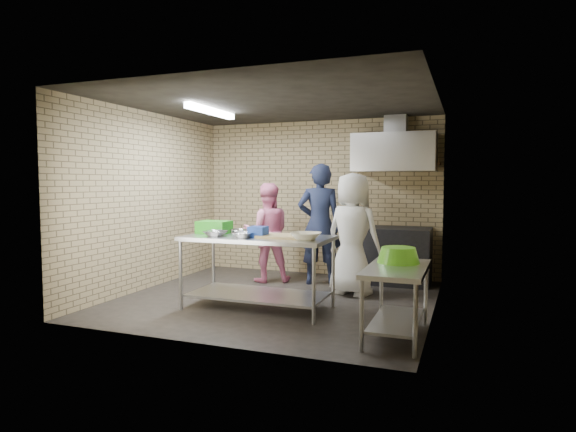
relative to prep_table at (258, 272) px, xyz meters
The scene contains 25 objects.
floor 0.72m from the prep_table, 86.38° to the left, with size 4.20×4.20×0.00m, color black.
ceiling 2.30m from the prep_table, 86.38° to the left, with size 4.20×4.20×0.00m, color black.
back_wall 2.69m from the prep_table, 89.23° to the left, with size 4.20×0.06×2.70m, color tan.
front_wall 1.70m from the prep_table, 88.65° to the right, with size 4.20×0.06×2.70m, color tan.
left_wall 2.31m from the prep_table, 165.28° to the left, with size 0.06×4.00×2.70m, color tan.
right_wall 2.37m from the prep_table, 14.26° to the left, with size 0.06×4.00×2.70m, color tan.
prep_table is the anchor object (origin of this frame).
side_counter 1.92m from the prep_table, 16.90° to the right, with size 0.60×1.20×0.75m, color silver.
stove 2.59m from the prep_table, 57.73° to the left, with size 1.20×0.70×0.90m, color black.
range_hood 3.10m from the prep_table, 58.31° to the left, with size 1.30×0.60×0.60m, color silver.
hood_duct 3.46m from the prep_table, 59.95° to the left, with size 0.35×0.30×0.30m, color #A5A8AD.
wall_shelf 3.30m from the prep_table, 55.30° to the left, with size 0.80×0.20×0.04m, color #3F2B19.
fluorescent_fixture 2.44m from the prep_table, 150.67° to the left, with size 0.10×1.25×0.08m, color white.
green_crate 0.90m from the prep_table, behind, with size 0.42×0.31×0.17m, color green.
blue_tub 0.55m from the prep_table, 63.43° to the right, with size 0.21×0.21×0.14m, color #163CAA.
cutting_board 0.60m from the prep_table, ahead, with size 0.57×0.44×0.03m, color tan.
mixing_bowl_a 0.74m from the prep_table, 158.20° to the right, with size 0.29×0.29×0.07m, color #ABACB2.
mixing_bowl_b 0.59m from the prep_table, behind, with size 0.22×0.22×0.07m, color #B3B6BA.
mixing_bowl_c 0.56m from the prep_table, 114.44° to the right, with size 0.27×0.27×0.07m, color silver.
ceramic_bowl 0.88m from the prep_table, 12.09° to the right, with size 0.36×0.36×0.09m, color beige.
green_basin 1.88m from the prep_table, ahead, with size 0.46×0.46×0.17m, color #59C626, non-canonical shape.
bottle_green 3.42m from the prep_table, 52.98° to the left, with size 0.06×0.06×0.15m, color green.
man_navy 1.82m from the prep_table, 80.08° to the left, with size 0.70×0.46×1.92m, color #151B34.
woman_pink 1.73m from the prep_table, 109.18° to the left, with size 0.78×0.61×1.61m, color pink.
woman_white 1.58m from the prep_table, 50.64° to the left, with size 0.86×0.56×1.76m, color silver.
Camera 1 is at (2.48, -6.13, 1.62)m, focal length 30.02 mm.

